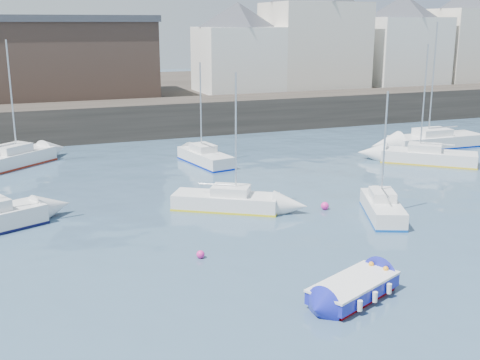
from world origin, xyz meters
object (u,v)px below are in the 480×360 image
object	(u,v)px
sailboat_d	(428,156)
sailboat_g	(435,140)
sailboat_f	(205,157)
sailboat_b	(226,201)
buoy_near	(201,258)
sailboat_h	(10,159)
buoy_mid	(325,209)
buoy_far	(188,199)
blue_dinghy	(354,288)
sailboat_c	(382,207)

from	to	relation	value
sailboat_d	sailboat_g	size ratio (longest dim) A/B	0.85
sailboat_f	sailboat_b	bearing A→B (deg)	-101.56
sailboat_d	buoy_near	distance (m)	23.39
sailboat_h	buoy_mid	xyz separation A→B (m)	(15.73, -16.43, -0.56)
sailboat_d	sailboat_g	distance (m)	6.19
sailboat_d	buoy_mid	xyz separation A→B (m)	(-12.18, -7.04, -0.51)
buoy_far	blue_dinghy	bearing A→B (deg)	-81.82
buoy_mid	sailboat_d	bearing A→B (deg)	30.04
sailboat_f	buoy_far	world-z (taller)	sailboat_f
sailboat_f	buoy_far	size ratio (longest dim) A/B	16.14
sailboat_b	sailboat_h	xyz separation A→B (m)	(-10.77, 14.52, 0.09)
buoy_near	sailboat_d	bearing A→B (deg)	28.79
sailboat_h	buoy_near	xyz separation A→B (m)	(7.41, -20.64, -0.56)
sailboat_f	buoy_near	distance (m)	17.68
sailboat_b	buoy_mid	world-z (taller)	sailboat_b
buoy_mid	sailboat_f	bearing A→B (deg)	102.45
blue_dinghy	buoy_near	distance (m)	7.03
sailboat_b	sailboat_f	size ratio (longest dim) A/B	1.03
blue_dinghy	buoy_near	size ratio (longest dim) A/B	11.62
blue_dinghy	buoy_near	bearing A→B (deg)	125.23
sailboat_c	sailboat_g	distance (m)	19.76
blue_dinghy	buoy_far	bearing A→B (deg)	98.18
blue_dinghy	sailboat_g	distance (m)	29.84
sailboat_d	sailboat_f	distance (m)	15.94
buoy_mid	sailboat_b	bearing A→B (deg)	159.01
sailboat_f	buoy_mid	size ratio (longest dim) A/B	16.45
sailboat_f	blue_dinghy	bearing A→B (deg)	-93.78
buoy_near	buoy_mid	size ratio (longest dim) A/B	0.82
blue_dinghy	sailboat_f	distance (m)	22.57
sailboat_d	buoy_mid	bearing A→B (deg)	-149.96
sailboat_f	sailboat_h	size ratio (longest dim) A/B	0.82
sailboat_d	sailboat_h	size ratio (longest dim) A/B	0.96
buoy_far	sailboat_b	bearing A→B (deg)	-61.93
sailboat_h	buoy_far	bearing A→B (deg)	-51.81
blue_dinghy	sailboat_h	xyz separation A→B (m)	(-11.46, 26.37, 0.16)
sailboat_b	sailboat_g	size ratio (longest dim) A/B	0.75
sailboat_c	buoy_near	size ratio (longest dim) A/B	18.16
buoy_mid	sailboat_g	bearing A→B (deg)	35.30
sailboat_b	buoy_mid	distance (m)	5.33
sailboat_h	buoy_near	bearing A→B (deg)	-70.24
sailboat_b	sailboat_d	world-z (taller)	sailboat_d
blue_dinghy	sailboat_d	world-z (taller)	sailboat_d
sailboat_f	buoy_mid	bearing A→B (deg)	-77.55
sailboat_h	buoy_mid	distance (m)	22.75
blue_dinghy	sailboat_d	xyz separation A→B (m)	(16.45, 16.99, 0.10)
sailboat_d	sailboat_g	xyz separation A→B (m)	(4.20, 4.55, 0.05)
sailboat_b	buoy_far	distance (m)	2.98
buoy_mid	buoy_far	world-z (taller)	buoy_far
blue_dinghy	sailboat_f	xyz separation A→B (m)	(1.49, 22.52, 0.10)
sailboat_h	sailboat_f	bearing A→B (deg)	-16.58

